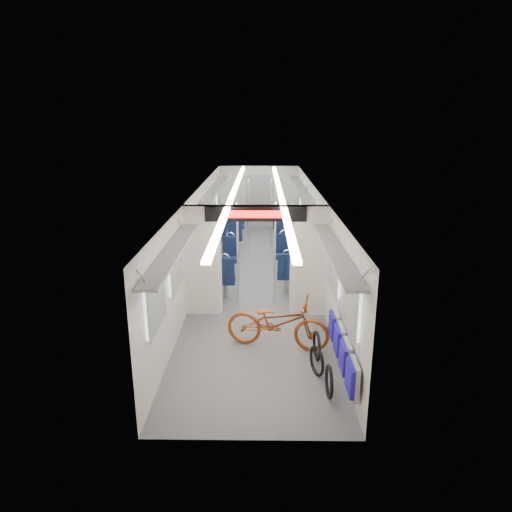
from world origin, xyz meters
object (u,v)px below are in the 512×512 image
(seat_bay_far_left, at_px, (229,228))
(stanchion_far_right, at_px, (271,220))
(bicycle, at_px, (277,322))
(bike_hoop_b, at_px, (317,362))
(seat_bay_near_left, at_px, (219,264))
(stanchion_near_right, at_px, (275,256))
(stanchion_far_left, at_px, (249,219))
(bike_hoop_c, at_px, (317,347))
(bike_hoop_a, at_px, (329,383))
(flip_bench, at_px, (342,349))
(stanchion_near_left, at_px, (238,257))
(seat_bay_far_right, at_px, (287,229))
(seat_bay_near_right, at_px, (294,260))

(seat_bay_far_left, height_order, stanchion_far_right, stanchion_far_right)
(bicycle, relative_size, bike_hoop_b, 3.69)
(seat_bay_near_left, bearing_deg, bike_hoop_b, -64.96)
(stanchion_near_right, bearing_deg, stanchion_far_right, 90.36)
(bike_hoop_b, relative_size, stanchion_far_left, 0.22)
(bike_hoop_c, height_order, stanchion_far_right, stanchion_far_right)
(bike_hoop_a, height_order, seat_bay_far_left, seat_bay_far_left)
(seat_bay_near_left, relative_size, stanchion_far_right, 0.89)
(flip_bench, xyz_separation_m, stanchion_far_right, (-0.98, 6.66, 0.57))
(seat_bay_far_left, bearing_deg, bike_hoop_a, -76.64)
(stanchion_near_left, relative_size, stanchion_far_left, 1.00)
(seat_bay_far_right, height_order, stanchion_far_left, stanchion_far_left)
(bicycle, xyz_separation_m, seat_bay_near_right, (0.53, 3.58, 0.05))
(stanchion_far_right, bearing_deg, bike_hoop_c, -83.46)
(bike_hoop_b, xyz_separation_m, stanchion_far_left, (-1.26, 6.49, 0.92))
(flip_bench, relative_size, bike_hoop_a, 4.11)
(bike_hoop_b, xyz_separation_m, seat_bay_far_left, (-1.94, 8.02, 0.32))
(bicycle, distance_m, seat_bay_far_right, 7.10)
(seat_bay_far_right, xyz_separation_m, stanchion_near_left, (-1.32, -5.25, 0.63))
(seat_bay_near_left, bearing_deg, bicycle, -67.46)
(bike_hoop_a, relative_size, seat_bay_far_right, 0.26)
(stanchion_near_right, distance_m, stanchion_far_right, 3.62)
(bicycle, bearing_deg, seat_bay_near_left, 35.50)
(stanchion_near_right, bearing_deg, bicycle, -89.83)
(seat_bay_far_left, height_order, stanchion_far_left, stanchion_far_left)
(bike_hoop_b, xyz_separation_m, bike_hoop_c, (0.06, 0.49, 0.01))
(seat_bay_near_left, relative_size, seat_bay_far_right, 1.06)
(bike_hoop_b, relative_size, seat_bay_far_left, 0.24)
(bike_hoop_a, bearing_deg, bicycle, 114.93)
(bike_hoop_b, height_order, seat_bay_far_left, seat_bay_far_left)
(bike_hoop_a, xyz_separation_m, stanchion_far_left, (-1.37, 7.09, 0.92))
(seat_bay_near_right, distance_m, stanchion_far_left, 2.40)
(bicycle, height_order, stanchion_near_left, stanchion_near_left)
(stanchion_near_right, bearing_deg, bike_hoop_a, -78.26)
(seat_bay_near_left, xyz_separation_m, stanchion_far_right, (1.31, 2.29, 0.61))
(bike_hoop_a, distance_m, stanchion_near_right, 3.62)
(stanchion_near_right, bearing_deg, seat_bay_near_left, 135.24)
(bicycle, bearing_deg, bike_hoop_a, -142.10)
(flip_bench, height_order, seat_bay_near_left, seat_bay_near_left)
(seat_bay_near_right, relative_size, stanchion_near_left, 0.87)
(bicycle, relative_size, bike_hoop_a, 3.63)
(stanchion_far_right, bearing_deg, seat_bay_far_left, 129.77)
(flip_bench, bearing_deg, seat_bay_far_right, 92.92)
(stanchion_far_left, bearing_deg, bike_hoop_a, -79.10)
(seat_bay_near_right, bearing_deg, stanchion_far_left, 120.78)
(bike_hoop_c, relative_size, stanchion_near_left, 0.22)
(seat_bay_near_left, relative_size, seat_bay_far_left, 1.00)
(stanchion_near_left, bearing_deg, seat_bay_far_left, 95.99)
(bike_hoop_c, xyz_separation_m, seat_bay_near_right, (-0.13, 4.00, 0.30))
(bicycle, relative_size, seat_bay_far_left, 0.90)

